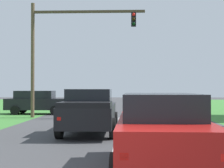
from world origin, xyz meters
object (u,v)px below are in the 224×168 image
Objects in this scene: pickup_truck_lead at (90,111)px; crossing_suv_far at (37,102)px; traffic_light at (62,42)px; red_suv_near at (161,130)px.

pickup_truck_lead reaches higher than crossing_suv_far.
red_suv_near is at bearing -70.70° from traffic_light.
red_suv_near is at bearing -66.68° from crossing_suv_far.
traffic_light reaches higher than pickup_truck_lead.
crossing_suv_far is at bearing 115.35° from pickup_truck_lead.
crossing_suv_far is (-2.44, 3.01, -4.12)m from traffic_light.
red_suv_near is at bearing -70.22° from pickup_truck_lead.
pickup_truck_lead is 11.89m from crossing_suv_far.
red_suv_near is 1.05× the size of crossing_suv_far.
traffic_light is (-2.65, 7.74, 4.08)m from pickup_truck_lead.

